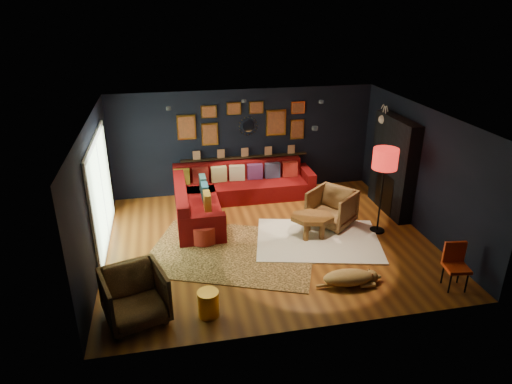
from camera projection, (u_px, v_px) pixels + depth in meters
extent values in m
plane|color=brown|center=(268.00, 241.00, 9.37)|extent=(6.50, 6.50, 0.00)
plane|color=black|center=(244.00, 142.00, 11.33)|extent=(6.50, 0.00, 6.50)
plane|color=black|center=(313.00, 254.00, 6.38)|extent=(6.50, 0.00, 6.50)
plane|color=black|center=(95.00, 196.00, 8.26)|extent=(0.00, 5.50, 5.50)
plane|color=black|center=(422.00, 171.00, 9.45)|extent=(0.00, 5.50, 5.50)
plane|color=silver|center=(270.00, 116.00, 8.34)|extent=(6.50, 6.50, 0.00)
cube|color=#650D0C|center=(240.00, 190.00, 11.27)|extent=(3.20, 0.95, 0.42)
cube|color=#650D0C|center=(238.00, 169.00, 11.43)|extent=(3.20, 0.24, 0.46)
cube|color=#650D0C|center=(306.00, 181.00, 11.54)|extent=(0.22, 0.95, 0.64)
cube|color=#650D0C|center=(198.00, 213.00, 10.08)|extent=(0.95, 2.20, 0.42)
cube|color=#650D0C|center=(181.00, 197.00, 9.85)|extent=(0.24, 2.20, 0.46)
cube|color=#650D0C|center=(202.00, 230.00, 9.13)|extent=(0.95, 0.22, 0.64)
cube|color=#AD962B|center=(182.00, 177.00, 10.99)|extent=(0.38, 0.14, 0.38)
cube|color=maroon|center=(200.00, 175.00, 11.07)|extent=(0.38, 0.14, 0.38)
cube|color=tan|center=(219.00, 174.00, 11.16)|extent=(0.38, 0.14, 0.38)
cube|color=#BFB392|center=(237.00, 173.00, 11.24)|extent=(0.38, 0.14, 0.38)
cube|color=#55285D|center=(255.00, 172.00, 11.32)|extent=(0.38, 0.14, 0.38)
cube|color=#343656|center=(272.00, 170.00, 11.40)|extent=(0.38, 0.14, 0.38)
cube|color=maroon|center=(290.00, 169.00, 11.49)|extent=(0.38, 0.14, 0.38)
cube|color=#244F55|center=(203.00, 184.00, 10.58)|extent=(0.14, 0.38, 0.38)
cube|color=navy|center=(205.00, 192.00, 10.13)|extent=(0.14, 0.38, 0.38)
cube|color=olive|center=(207.00, 201.00, 9.68)|extent=(0.14, 0.38, 0.38)
cube|color=black|center=(245.00, 157.00, 11.42)|extent=(3.20, 0.12, 0.04)
cube|color=gold|center=(186.00, 127.00, 10.87)|extent=(0.45, 0.03, 0.60)
cube|color=#A65029|center=(187.00, 128.00, 10.85)|extent=(0.38, 0.01, 0.51)
cube|color=gold|center=(210.00, 134.00, 11.05)|extent=(0.40, 0.03, 0.55)
cube|color=#A65029|center=(210.00, 134.00, 11.03)|extent=(0.34, 0.01, 0.47)
cube|color=gold|center=(209.00, 112.00, 10.83)|extent=(0.38, 0.03, 0.30)
cube|color=#A65029|center=(209.00, 112.00, 10.82)|extent=(0.32, 0.01, 0.25)
cube|color=gold|center=(276.00, 123.00, 11.27)|extent=(0.50, 0.03, 0.65)
cube|color=#A65029|center=(276.00, 123.00, 11.26)|extent=(0.42, 0.01, 0.55)
cube|color=gold|center=(297.00, 129.00, 11.45)|extent=(0.35, 0.03, 0.50)
cube|color=#A65029|center=(297.00, 130.00, 11.44)|extent=(0.30, 0.01, 0.42)
cube|color=gold|center=(298.00, 108.00, 11.24)|extent=(0.35, 0.03, 0.30)
cube|color=#A65029|center=(298.00, 108.00, 11.22)|extent=(0.30, 0.01, 0.25)
cube|color=gold|center=(234.00, 109.00, 10.92)|extent=(0.35, 0.03, 0.30)
cube|color=#A65029|center=(234.00, 109.00, 10.91)|extent=(0.30, 0.01, 0.25)
cube|color=gold|center=(256.00, 108.00, 11.02)|extent=(0.35, 0.03, 0.30)
cube|color=#A65029|center=(256.00, 108.00, 11.01)|extent=(0.30, 0.01, 0.25)
cylinder|color=silver|center=(248.00, 126.00, 11.16)|extent=(0.28, 0.03, 0.28)
cone|color=gold|center=(257.00, 126.00, 11.20)|extent=(0.03, 0.16, 0.03)
cone|color=gold|center=(256.00, 122.00, 11.17)|extent=(0.04, 0.16, 0.04)
cone|color=gold|center=(254.00, 120.00, 11.13)|extent=(0.04, 0.16, 0.04)
cone|color=gold|center=(252.00, 118.00, 11.10)|extent=(0.04, 0.16, 0.04)
cone|color=gold|center=(248.00, 117.00, 11.08)|extent=(0.03, 0.16, 0.03)
cone|color=gold|center=(245.00, 118.00, 11.07)|extent=(0.04, 0.16, 0.04)
cone|color=gold|center=(242.00, 120.00, 11.07)|extent=(0.04, 0.16, 0.04)
cone|color=gold|center=(240.00, 123.00, 11.09)|extent=(0.04, 0.16, 0.04)
cone|color=gold|center=(239.00, 127.00, 11.12)|extent=(0.03, 0.16, 0.03)
cone|color=gold|center=(240.00, 130.00, 11.16)|extent=(0.04, 0.16, 0.04)
cone|color=gold|center=(242.00, 133.00, 11.20)|extent=(0.04, 0.16, 0.04)
cone|color=gold|center=(245.00, 134.00, 11.23)|extent=(0.04, 0.16, 0.04)
cone|color=gold|center=(248.00, 135.00, 11.25)|extent=(0.03, 0.16, 0.03)
cone|color=gold|center=(252.00, 134.00, 11.26)|extent=(0.04, 0.16, 0.04)
cone|color=gold|center=(254.00, 132.00, 11.25)|extent=(0.04, 0.16, 0.04)
cone|color=gold|center=(256.00, 129.00, 11.23)|extent=(0.04, 0.16, 0.04)
cube|color=black|center=(393.00, 166.00, 10.31)|extent=(0.30, 1.60, 2.20)
cube|color=black|center=(388.00, 192.00, 10.56)|extent=(0.20, 0.80, 0.90)
cone|color=white|center=(392.00, 119.00, 10.40)|extent=(0.35, 0.28, 0.28)
sphere|color=white|center=(383.00, 119.00, 10.36)|extent=(0.20, 0.20, 0.20)
cylinder|color=white|center=(386.00, 113.00, 10.25)|extent=(0.02, 0.10, 0.28)
cylinder|color=white|center=(383.00, 111.00, 10.35)|extent=(0.02, 0.10, 0.28)
cube|color=white|center=(101.00, 193.00, 8.88)|extent=(0.04, 2.80, 2.20)
cube|color=#C3E7B1|center=(103.00, 193.00, 8.89)|extent=(0.01, 2.60, 2.00)
cube|color=white|center=(103.00, 193.00, 8.89)|extent=(0.02, 0.06, 2.00)
cylinder|color=black|center=(169.00, 109.00, 9.11)|extent=(0.10, 0.10, 0.06)
cylinder|color=black|center=(244.00, 101.00, 9.76)|extent=(0.10, 0.10, 0.06)
cylinder|color=black|center=(321.00, 102.00, 9.69)|extent=(0.10, 0.10, 0.06)
cylinder|color=black|center=(315.00, 128.00, 7.75)|extent=(0.10, 0.10, 0.06)
cube|color=white|center=(318.00, 240.00, 9.36)|extent=(2.83, 2.33, 0.03)
cube|color=tan|center=(232.00, 252.00, 8.95)|extent=(3.77, 3.26, 0.02)
cylinder|color=brown|center=(306.00, 232.00, 9.27)|extent=(0.11, 0.11, 0.36)
cylinder|color=brown|center=(322.00, 230.00, 9.33)|extent=(0.11, 0.11, 0.36)
cylinder|color=brown|center=(308.00, 222.00, 9.66)|extent=(0.11, 0.11, 0.36)
cylinder|color=maroon|center=(204.00, 232.00, 9.24)|extent=(0.56, 0.56, 0.37)
imported|color=#BA8145|center=(135.00, 294.00, 6.92)|extent=(1.11, 1.07, 0.93)
imported|color=#BA8145|center=(332.00, 206.00, 9.86)|extent=(1.18, 1.18, 0.89)
cylinder|color=gold|center=(208.00, 303.00, 7.11)|extent=(0.34, 0.34, 0.43)
cylinder|color=black|center=(450.00, 283.00, 7.65)|extent=(0.03, 0.03, 0.40)
cylinder|color=black|center=(467.00, 282.00, 7.66)|extent=(0.03, 0.03, 0.40)
cylinder|color=black|center=(443.00, 273.00, 7.91)|extent=(0.03, 0.03, 0.40)
cylinder|color=black|center=(459.00, 273.00, 7.92)|extent=(0.03, 0.03, 0.40)
cube|color=#FC4316|center=(456.00, 268.00, 7.71)|extent=(0.43, 0.43, 0.06)
cube|color=#FC4316|center=(454.00, 252.00, 7.77)|extent=(0.38, 0.10, 0.38)
cylinder|color=black|center=(377.00, 230.00, 9.75)|extent=(0.31, 0.31, 0.04)
cylinder|color=black|center=(381.00, 198.00, 9.45)|extent=(0.04, 0.04, 1.49)
cylinder|color=#B51813|center=(385.00, 159.00, 9.11)|extent=(0.51, 0.51, 0.42)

